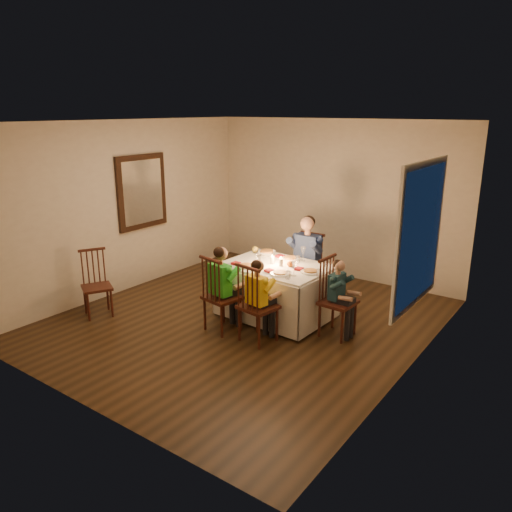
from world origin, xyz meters
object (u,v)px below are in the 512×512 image
Objects in this scene: chair_adult at (305,300)px; child_yellow at (258,340)px; chair_end at (336,335)px; dining_table at (276,280)px; chair_extra at (100,315)px; serving_bowl at (267,253)px; child_teal at (336,335)px; chair_near_left at (223,330)px; adult at (305,300)px; chair_near_right at (258,340)px; child_green at (223,330)px.

child_yellow is (0.21, -1.51, 0.00)m from chair_adult.
dining_table is at bearing 88.73° from chair_end.
serving_bowl is (1.64, 1.71, 0.77)m from chair_extra.
child_teal is at bearing -42.45° from chair_adult.
child_yellow reaches higher than chair_adult.
child_teal is at bearing -140.75° from chair_near_left.
child_yellow is 4.40× the size of serving_bowl.
chair_end is at bearing -42.45° from adult.
dining_table reaches higher than child_yellow.
adult reaches higher than chair_near_right.
serving_bowl reaches higher than chair_near_right.
adult is 1.56m from child_green.
adult is at bearing 51.27° from child_teal.
chair_near_right is (0.55, 0.01, 0.00)m from chair_near_left.
adult is at bearing 48.33° from serving_bowl.
adult is (2.03, 2.15, 0.00)m from chair_extra.
chair_end is at bearing -140.75° from chair_near_left.
adult is 1.29× the size of child_teal.
chair_near_left is 0.90× the size of child_green.
child_green reaches higher than chair_end.
serving_bowl reaches higher than chair_near_left.
adult is (-0.21, 1.51, 0.00)m from chair_near_right.
chair_end is 3.26m from chair_extra.
dining_table is 1.40× the size of child_yellow.
serving_bowl reaches higher than child_teal.
chair_near_right is at bearing -46.02° from chair_extra.
chair_adult is at bearing 0.00° from adult.
chair_end is (0.93, -0.81, 0.00)m from chair_adult.
dining_table is 0.98m from child_green.
dining_table is 0.95m from child_yellow.
dining_table is at bearing -63.77° from child_yellow.
chair_adult is 1.02× the size of child_teal.
chair_adult is 1.56m from chair_near_left.
child_teal is (0.96, -0.06, -0.53)m from dining_table.
adult reaches higher than chair_near_left.
dining_table reaches higher than chair_end.
child_teal is 4.18× the size of serving_bowl.
child_green reaches higher than child_yellow.
serving_bowl reaches higher than dining_table.
child_green is 4.71× the size of serving_bowl.
dining_table is at bearing -63.77° from chair_near_right.
child_teal is at bearing 0.00° from chair_end.
dining_table is at bearing -93.55° from chair_adult.
child_teal is at bearing -42.45° from adult.
child_yellow is at bearing -60.18° from serving_bowl.
adult is 1.14× the size of child_green.
child_green is (1.69, 0.64, 0.00)m from chair_extra.
dining_table is 0.98m from chair_near_left.
chair_near_left is 0.97× the size of child_yellow.
chair_near_right is 1.00m from chair_end.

